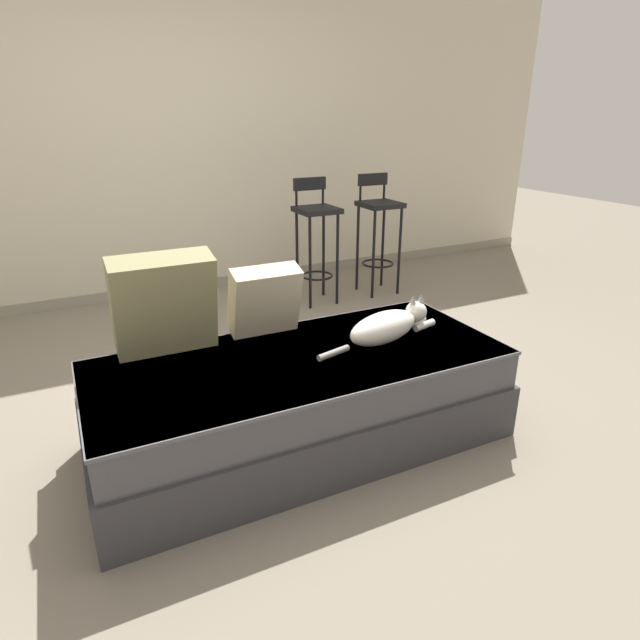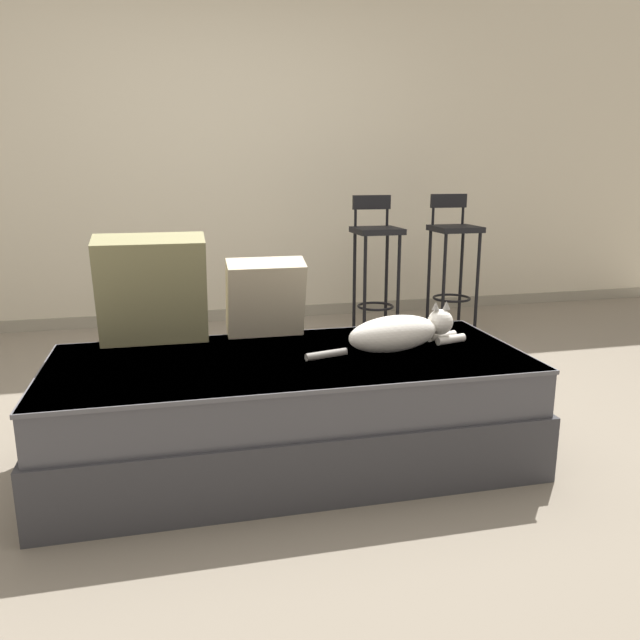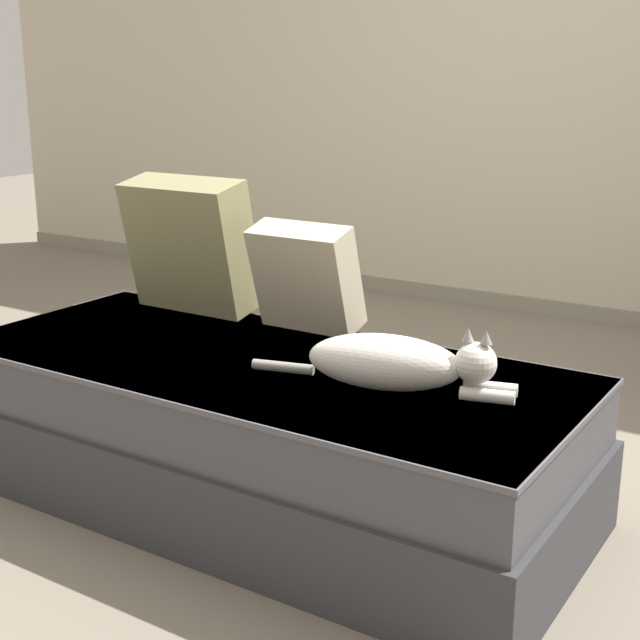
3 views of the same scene
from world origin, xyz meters
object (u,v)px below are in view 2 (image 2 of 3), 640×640
at_px(throw_pillow_middle, 265,297).
at_px(bar_stool_by_doorway, 453,249).
at_px(throw_pillow_corner, 152,289).
at_px(bar_stool_near_window, 376,251).
at_px(couch, 291,409).
at_px(cat, 400,333).

relative_size(throw_pillow_middle, bar_stool_by_doorway, 0.36).
relative_size(throw_pillow_corner, bar_stool_near_window, 0.47).
xyz_separation_m(couch, throw_pillow_middle, (-0.04, 0.33, 0.41)).
height_order(throw_pillow_corner, cat, throw_pillow_corner).
distance_m(throw_pillow_middle, bar_stool_near_window, 1.82).
distance_m(couch, throw_pillow_middle, 0.52).
height_order(throw_pillow_corner, bar_stool_by_doorway, bar_stool_by_doorway).
relative_size(throw_pillow_corner, throw_pillow_middle, 1.32).
relative_size(throw_pillow_middle, bar_stool_near_window, 0.36).
bearing_deg(bar_stool_by_doorway, throw_pillow_corner, -144.79).
relative_size(couch, bar_stool_by_doorway, 1.92).
bearing_deg(throw_pillow_corner, bar_stool_near_window, 44.54).
relative_size(couch, throw_pillow_corner, 4.09).
distance_m(throw_pillow_middle, cat, 0.62).
distance_m(couch, throw_pillow_corner, 0.78).
bearing_deg(couch, bar_stool_by_doorway, 49.00).
bearing_deg(cat, bar_stool_by_doorway, 58.64).
bearing_deg(throw_pillow_middle, bar_stool_by_doorway, 42.58).
height_order(cat, bar_stool_near_window, bar_stool_near_window).
bearing_deg(cat, throw_pillow_middle, 145.81).
bearing_deg(throw_pillow_corner, bar_stool_by_doorway, 35.21).
distance_m(couch, cat, 0.55).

